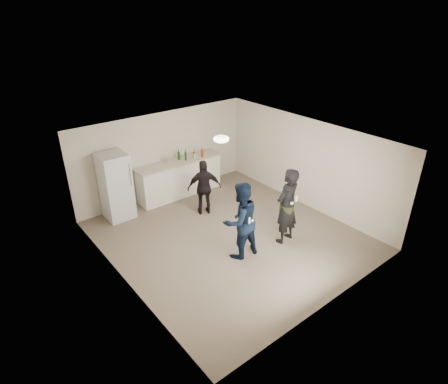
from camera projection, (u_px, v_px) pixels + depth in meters
floor at (229, 236)px, 9.32m from camera, size 6.00×6.00×0.00m
ceiling at (230, 140)px, 8.19m from camera, size 6.00×6.00×0.00m
wall_back at (164, 155)px, 10.84m from camera, size 6.00×0.00×6.00m
wall_front at (336, 250)px, 6.67m from camera, size 6.00×0.00×6.00m
wall_left at (119, 231)px, 7.22m from camera, size 0.00×6.00×6.00m
wall_right at (306, 163)px, 10.29m from camera, size 0.00×6.00×6.00m
counter at (180, 178)px, 11.11m from camera, size 2.60×0.56×1.05m
counter_top at (179, 161)px, 10.86m from camera, size 2.68×0.64×0.04m
fridge at (116, 187)px, 9.77m from camera, size 0.70×0.70×1.80m
fridge_handle at (130, 174)px, 9.49m from camera, size 0.02×0.02×0.60m
ceiling_dome at (221, 139)px, 8.42m from camera, size 0.36×0.36×0.16m
shaker at (166, 160)px, 10.67m from camera, size 0.08×0.08×0.17m
man at (240, 221)px, 8.24m from camera, size 0.92×0.74×1.81m
woman at (287, 206)px, 8.74m from camera, size 0.75×0.54×1.89m
camo_shorts at (287, 210)px, 8.78m from camera, size 0.34×0.34×0.28m
spectator at (204, 188)px, 10.01m from camera, size 0.97×0.75×1.54m
remote_man at (249, 220)px, 7.98m from camera, size 0.04×0.04×0.15m
nunchuk_man at (252, 221)px, 8.10m from camera, size 0.07×0.07×0.07m
remote_woman at (296, 199)px, 8.43m from camera, size 0.04×0.04×0.15m
nunchuk_woman at (292, 203)px, 8.44m from camera, size 0.07×0.07×0.07m
bottle_cluster at (191, 155)px, 10.95m from camera, size 0.72×0.33×0.25m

